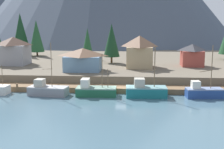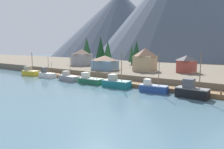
{
  "view_description": "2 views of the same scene",
  "coord_description": "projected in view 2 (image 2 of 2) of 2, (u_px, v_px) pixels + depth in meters",
  "views": [
    {
      "loc": [
        2.24,
        -54.66,
        13.34
      ],
      "look_at": [
        -2.02,
        1.55,
        3.35
      ],
      "focal_mm": 48.78,
      "sensor_mm": 36.0,
      "label": 1
    },
    {
      "loc": [
        33.04,
        -44.17,
        10.4
      ],
      "look_at": [
        -0.28,
        2.51,
        2.5
      ],
      "focal_mm": 32.28,
      "sensor_mm": 36.0,
      "label": 2
    }
  ],
  "objects": [
    {
      "name": "conifer_mid_right",
      "position": [
        101.0,
        48.0,
        105.4
      ],
      "size": [
        5.53,
        5.53,
        13.21
      ],
      "color": "#4C3823",
      "rests_on": "shoreline_bank"
    },
    {
      "name": "fishing_boat_green",
      "position": [
        90.0,
        80.0,
        57.3
      ],
      "size": [
        7.14,
        3.15,
        7.62
      ],
      "rotation": [
        0.0,
        0.0,
        0.01
      ],
      "color": "#1E5B3D",
      "rests_on": "ground_plane"
    },
    {
      "name": "fishing_boat_white",
      "position": [
        47.0,
        74.0,
        68.85
      ],
      "size": [
        7.28,
        2.99,
        7.53
      ],
      "rotation": [
        0.0,
        0.0,
        -0.08
      ],
      "color": "silver",
      "rests_on": "ground_plane"
    },
    {
      "name": "conifer_near_left",
      "position": [
        136.0,
        52.0,
        75.83
      ],
      "size": [
        4.21,
        4.21,
        10.15
      ],
      "color": "#4C3823",
      "rests_on": "shoreline_bank"
    },
    {
      "name": "fishing_boat_black",
      "position": [
        192.0,
        91.0,
        41.35
      ],
      "size": [
        6.43,
        3.1,
        9.54
      ],
      "rotation": [
        0.0,
        0.0,
        -0.05
      ],
      "color": "black",
      "rests_on": "ground_plane"
    },
    {
      "name": "house_blue",
      "position": [
        105.0,
        63.0,
        69.18
      ],
      "size": [
        8.17,
        6.24,
        4.96
      ],
      "color": "#6689A8",
      "rests_on": "shoreline_bank"
    },
    {
      "name": "fishing_boat_grey",
      "position": [
        69.0,
        78.0,
        62.09
      ],
      "size": [
        7.32,
        3.7,
        9.56
      ],
      "rotation": [
        0.0,
        0.0,
        -0.13
      ],
      "color": "gray",
      "rests_on": "ground_plane"
    },
    {
      "name": "fishing_boat_teal",
      "position": [
        116.0,
        83.0,
        51.97
      ],
      "size": [
        7.24,
        3.42,
        9.05
      ],
      "rotation": [
        0.0,
        0.0,
        0.05
      ],
      "color": "#196B70",
      "rests_on": "ground_plane"
    },
    {
      "name": "mountain_central_peak",
      "position": [
        186.0,
        3.0,
        161.63
      ],
      "size": [
        150.99,
        150.99,
        89.88
      ],
      "primitive_type": "cone",
      "color": "#475160",
      "rests_on": "ground_plane"
    },
    {
      "name": "house_tan",
      "position": [
        145.0,
        59.0,
        66.48
      ],
      "size": [
        6.2,
        6.85,
        7.44
      ],
      "color": "tan",
      "rests_on": "shoreline_bank"
    },
    {
      "name": "shoreline_bank",
      "position": [
        155.0,
        70.0,
        81.68
      ],
      "size": [
        400.0,
        56.0,
        2.5
      ],
      "primitive_type": "cube",
      "color": "#665B4C",
      "rests_on": "ground_plane"
    },
    {
      "name": "conifer_near_right",
      "position": [
        87.0,
        48.0,
        107.83
      ],
      "size": [
        5.31,
        5.31,
        13.05
      ],
      "color": "#4C3823",
      "rests_on": "shoreline_bank"
    },
    {
      "name": "house_grey",
      "position": [
        82.0,
        57.0,
        86.43
      ],
      "size": [
        7.11,
        6.89,
        6.91
      ],
      "color": "gray",
      "rests_on": "shoreline_bank"
    },
    {
      "name": "house_red",
      "position": [
        187.0,
        64.0,
        61.69
      ],
      "size": [
        5.27,
        4.95,
        5.36
      ],
      "color": "#9E4238",
      "rests_on": "shoreline_bank"
    },
    {
      "name": "conifer_back_left",
      "position": [
        132.0,
        54.0,
        88.71
      ],
      "size": [
        3.07,
        3.07,
        8.73
      ],
      "color": "#4C3823",
      "rests_on": "shoreline_bank"
    },
    {
      "name": "conifer_mid_left",
      "position": [
        108.0,
        50.0,
        101.78
      ],
      "size": [
        4.63,
        4.63,
        11.05
      ],
      "color": "#4C3823",
      "rests_on": "shoreline_bank"
    },
    {
      "name": "ground_plane",
      "position": [
        141.0,
        77.0,
        72.24
      ],
      "size": [
        400.0,
        400.0,
        1.0
      ],
      "primitive_type": "cube",
      "color": "#476675"
    },
    {
      "name": "dock",
      "position": [
        112.0,
        82.0,
        57.58
      ],
      "size": [
        80.0,
        4.0,
        1.6
      ],
      "color": "brown",
      "rests_on": "ground_plane"
    },
    {
      "name": "mountain_west_peak",
      "position": [
        120.0,
        24.0,
        223.96
      ],
      "size": [
        152.14,
        152.14,
        70.42
      ],
      "primitive_type": "cone",
      "color": "#475160",
      "rests_on": "ground_plane"
    },
    {
      "name": "fishing_boat_yellow",
      "position": [
        31.0,
        72.0,
        74.04
      ],
      "size": [
        7.16,
        3.24,
        8.4
      ],
      "rotation": [
        0.0,
        0.0,
        0.02
      ],
      "color": "gold",
      "rests_on": "ground_plane"
    },
    {
      "name": "fishing_boat_blue",
      "position": [
        153.0,
        88.0,
        46.37
      ],
      "size": [
        6.49,
        2.95,
        9.21
      ],
      "rotation": [
        0.0,
        0.0,
        0.09
      ],
      "color": "navy",
      "rests_on": "ground_plane"
    }
  ]
}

